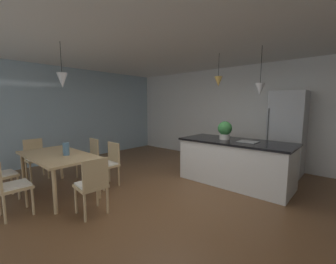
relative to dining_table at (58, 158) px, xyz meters
name	(u,v)px	position (x,y,z in m)	size (l,w,h in m)	color
ground_plane	(172,200)	(1.75, 1.17, -0.68)	(10.00, 8.40, 0.04)	brown
ceiling_slab	(172,32)	(1.75, 1.17, 2.10)	(10.00, 8.40, 0.12)	white
wall_back_kitchen	(248,115)	(1.75, 4.43, 0.69)	(10.00, 0.12, 2.70)	white
window_wall_left_glazing	(66,115)	(-2.31, 1.17, 0.69)	(0.06, 8.40, 2.70)	#9EB7C6
dining_table	(58,158)	(0.00, 0.00, 0.00)	(1.70, 0.88, 0.73)	tan
chair_far_right	(108,163)	(0.38, 0.81, -0.19)	(0.41, 0.41, 0.87)	tan
chair_far_left	(89,157)	(-0.38, 0.81, -0.19)	(0.42, 0.42, 0.87)	tan
chair_window_end	(36,157)	(-1.22, 0.00, -0.19)	(0.41, 0.41, 0.87)	tan
chair_kitchen_end	(92,184)	(1.22, 0.00, -0.19)	(0.44, 0.44, 0.87)	tan
chair_near_right	(10,185)	(0.38, -0.81, -0.19)	(0.41, 0.41, 0.87)	tan
kitchen_island	(235,161)	(2.22, 2.64, -0.20)	(2.22, 0.98, 0.91)	silver
refrigerator	(287,133)	(2.84, 4.03, 0.31)	(0.73, 0.67, 1.94)	#B2B5B7
pendant_over_table	(62,80)	(0.15, 0.10, 1.39)	(0.17, 0.17, 0.78)	black
pendant_over_island_main	(218,82)	(1.79, 2.64, 1.46)	(0.17, 0.17, 0.69)	black
pendant_over_island_aux	(260,89)	(2.65, 2.64, 1.26)	(0.17, 0.17, 0.90)	black
potted_plant_on_island	(225,130)	(1.97, 2.64, 0.45)	(0.29, 0.29, 0.38)	beige
vase_on_dining_table	(66,149)	(0.20, 0.08, 0.19)	(0.11, 0.11, 0.23)	slate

